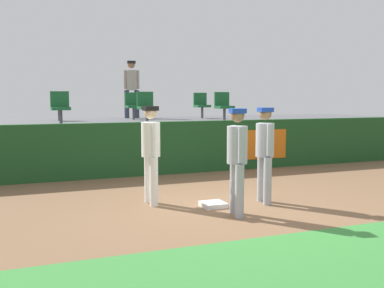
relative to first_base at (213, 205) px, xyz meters
The scene contains 15 objects.
ground_plane 0.35m from the first_base, 35.29° to the right, with size 60.00×60.00×0.00m, color brown.
grass_foreground_strip 3.23m from the first_base, 85.02° to the right, with size 18.00×2.80×0.01m, color #388438.
first_base is the anchor object (origin of this frame).
player_fielder_home 1.47m from the first_base, 147.63° to the left, with size 0.34×0.55×1.74m.
player_runner_visitor 1.17m from the first_base, 80.39° to the right, with size 0.38×0.47×1.72m.
player_coach_visitor 1.36m from the first_base, ahead, with size 0.37×0.48×1.71m.
field_wall 3.62m from the first_base, 85.28° to the left, with size 18.00×0.26×1.30m.
bleacher_platform 6.16m from the first_base, 87.38° to the left, with size 18.00×4.80×1.21m, color #59595E.
seat_front_center 5.26m from the first_base, 87.33° to the left, with size 0.45×0.44×0.84m.
seat_back_left 7.25m from the first_base, 105.71° to the left, with size 0.46×0.44×0.84m.
seat_front_right 5.85m from the first_base, 62.79° to the left, with size 0.47×0.44×0.84m.
seat_back_center 7.00m from the first_base, 87.33° to the left, with size 0.44×0.44×0.84m.
seat_back_right 7.47m from the first_base, 68.88° to the left, with size 0.46×0.44×0.84m.
seat_front_left 5.64m from the first_base, 112.20° to the left, with size 0.46×0.44×0.84m.
spectator_hooded 8.09m from the first_base, 86.18° to the left, with size 0.53×0.39×1.88m.
Camera 1 is at (-3.45, -6.81, 1.88)m, focal length 42.34 mm.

